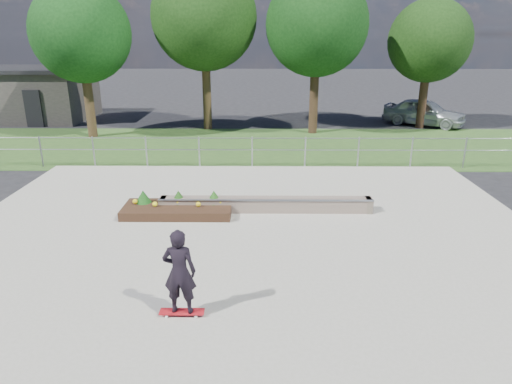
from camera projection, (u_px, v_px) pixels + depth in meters
ground at (247, 260)px, 10.30m from camera, size 120.00×120.00×0.00m
grass_verge at (253, 146)px, 20.69m from camera, size 30.00×8.00×0.02m
concrete_slab at (247, 258)px, 10.29m from camera, size 15.00×15.00×0.06m
fence at (252, 148)px, 17.14m from camera, size 20.06×0.06×1.20m
building at (19, 93)px, 26.93m from camera, size 8.40×5.40×3.00m
tree_far_left at (81, 33)px, 21.06m from camera, size 4.55×4.55×7.15m
tree_mid_left at (204, 17)px, 22.66m from camera, size 5.25×5.25×8.25m
tree_mid_right at (317, 25)px, 21.79m from camera, size 4.90×4.90×7.70m
tree_far_right at (430, 41)px, 23.40m from camera, size 4.20×4.20×6.60m
grind_ledge at (266, 204)px, 12.89m from camera, size 6.00×0.44×0.43m
planter_bed at (178, 207)px, 12.74m from camera, size 3.00×1.20×0.61m
skateboarder at (179, 272)px, 7.88m from camera, size 0.80×0.41×1.67m
parked_car at (424, 112)px, 25.21m from camera, size 4.58×3.93×1.49m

